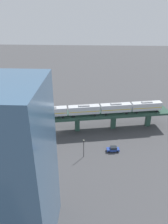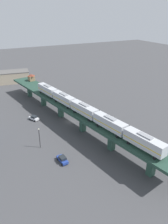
# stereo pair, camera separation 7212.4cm
# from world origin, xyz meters

# --- Properties ---
(ground_plane) EXTENTS (400.00, 400.00, 0.00)m
(ground_plane) POSITION_xyz_m (0.00, 0.00, 0.00)
(ground_plane) COLOR #424244
(elevated_viaduct) EXTENTS (24.75, 92.02, 7.41)m
(elevated_viaduct) POSITION_xyz_m (0.03, -0.17, 6.37)
(elevated_viaduct) COLOR #244135
(elevated_viaduct) RESTS_ON ground
(subway_train) EXTENTS (13.93, 61.89, 4.45)m
(subway_train) POSITION_xyz_m (0.61, -11.17, 9.95)
(subway_train) COLOR silver
(subway_train) RESTS_ON elevated_viaduct
(street_car_blue) EXTENTS (2.25, 4.54, 1.89)m
(street_car_blue) POSITION_xyz_m (-12.00, -22.01, 0.94)
(street_car_blue) COLOR #233D93
(street_car_blue) RESTS_ON ground
(street_car_white) EXTENTS (3.51, 4.75, 1.89)m
(street_car_white) POSITION_xyz_m (-12.11, 8.29, 0.94)
(street_car_white) COLOR silver
(street_car_white) RESTS_ON ground
(delivery_truck) EXTENTS (2.43, 7.22, 3.20)m
(delivery_truck) POSITION_xyz_m (8.73, 11.63, 1.76)
(delivery_truck) COLOR #333338
(delivery_truck) RESTS_ON ground
(street_lamp) EXTENTS (0.44, 0.44, 6.94)m
(street_lamp) POSITION_xyz_m (-15.57, -11.84, 4.11)
(street_lamp) COLOR black
(street_lamp) RESTS_ON ground
(office_tower) EXTENTS (16.00, 16.00, 36.00)m
(office_tower) POSITION_xyz_m (-43.69, 1.14, 18.00)
(office_tower) COLOR #3D5B7A
(office_tower) RESTS_ON ground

